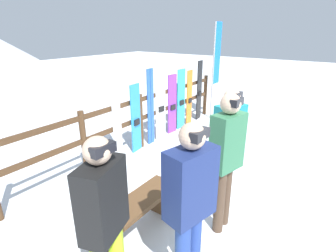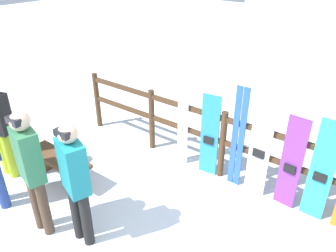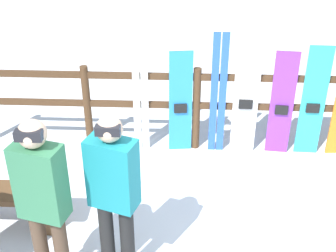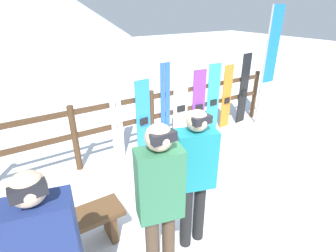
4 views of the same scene
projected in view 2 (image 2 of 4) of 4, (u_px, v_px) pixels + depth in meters
The scene contains 10 objects.
fence at pixel (223, 139), 5.00m from camera, with size 5.74×0.10×1.13m.
bench at pixel (59, 163), 5.04m from camera, with size 1.17×0.36×0.45m.
person_teal at pixel (75, 178), 3.70m from camera, with size 0.45×0.34×1.65m.
person_plaid_green at pixel (31, 166), 3.82m from camera, with size 0.43×0.31×1.71m.
ski_pair_white at pixel (183, 116), 5.24m from camera, with size 0.20×0.02×1.75m.
snowboard_blue at pixel (209, 136), 5.07m from camera, with size 0.29×0.08×1.38m.
ski_pair_blue at pixel (238, 138), 4.76m from camera, with size 0.19×0.02×1.61m.
snowboard_white at pixel (260, 148), 4.60m from camera, with size 0.31×0.06×1.55m.
snowboard_purple at pixel (291, 164), 4.40m from camera, with size 0.29×0.07×1.39m.
snowboard_cyan at pixel (321, 172), 4.18m from camera, with size 0.30×0.06×1.47m.
Camera 2 is at (1.91, -1.83, 3.24)m, focal length 35.00 mm.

